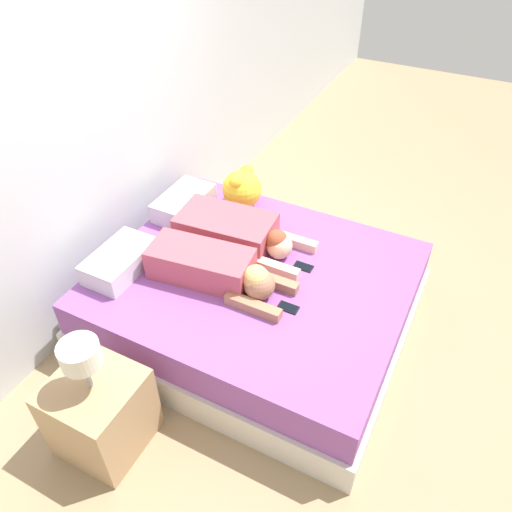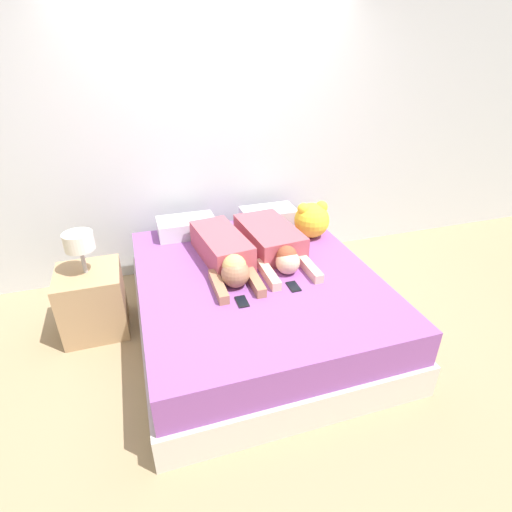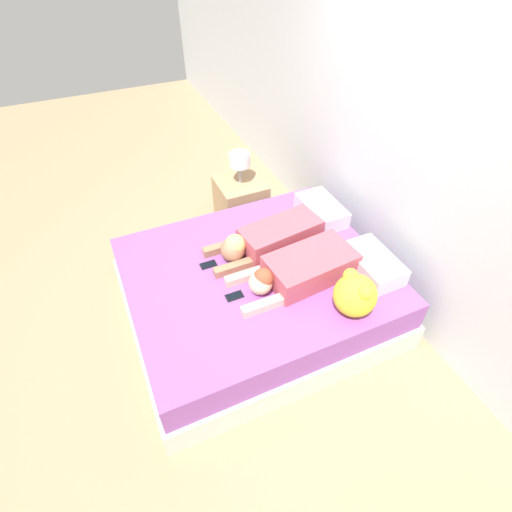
{
  "view_description": "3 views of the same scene",
  "coord_description": "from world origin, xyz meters",
  "px_view_note": "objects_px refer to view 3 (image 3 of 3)",
  "views": [
    {
      "loc": [
        -2.28,
        -1.16,
        2.84
      ],
      "look_at": [
        0.0,
        0.0,
        0.67
      ],
      "focal_mm": 35.0,
      "sensor_mm": 36.0,
      "label": 1
    },
    {
      "loc": [
        -0.8,
        -2.5,
        2.11
      ],
      "look_at": [
        0.0,
        0.0,
        0.67
      ],
      "focal_mm": 28.0,
      "sensor_mm": 36.0,
      "label": 2
    },
    {
      "loc": [
        2.11,
        -0.95,
        2.81
      ],
      "look_at": [
        0.0,
        0.0,
        0.67
      ],
      "focal_mm": 28.0,
      "sensor_mm": 36.0,
      "label": 3
    }
  ],
  "objects_px": {
    "nightstand": "(241,201)",
    "pillow_head_right": "(373,264)",
    "cell_phone_right": "(234,296)",
    "person_right": "(301,269)",
    "plush_toy": "(355,294)",
    "person_left": "(268,239)",
    "cell_phone_left": "(208,265)",
    "pillow_head_left": "(321,210)",
    "bed": "(256,291)"
  },
  "relations": [
    {
      "from": "nightstand",
      "to": "pillow_head_right",
      "type": "bearing_deg",
      "value": 15.93
    },
    {
      "from": "pillow_head_right",
      "to": "cell_phone_right",
      "type": "xyz_separation_m",
      "value": [
        -0.2,
        -1.12,
        -0.07
      ]
    },
    {
      "from": "person_right",
      "to": "nightstand",
      "type": "distance_m",
      "value": 1.52
    },
    {
      "from": "pillow_head_right",
      "to": "plush_toy",
      "type": "bearing_deg",
      "value": -53.65
    },
    {
      "from": "person_left",
      "to": "nightstand",
      "type": "height_order",
      "value": "nightstand"
    },
    {
      "from": "plush_toy",
      "to": "person_right",
      "type": "bearing_deg",
      "value": -156.33
    },
    {
      "from": "person_right",
      "to": "cell_phone_left",
      "type": "distance_m",
      "value": 0.76
    },
    {
      "from": "nightstand",
      "to": "person_right",
      "type": "bearing_deg",
      "value": -3.95
    },
    {
      "from": "person_right",
      "to": "nightstand",
      "type": "relative_size",
      "value": 1.17
    },
    {
      "from": "plush_toy",
      "to": "pillow_head_left",
      "type": "bearing_deg",
      "value": 160.59
    },
    {
      "from": "pillow_head_right",
      "to": "person_right",
      "type": "distance_m",
      "value": 0.59
    },
    {
      "from": "cell_phone_right",
      "to": "nightstand",
      "type": "bearing_deg",
      "value": 155.8
    },
    {
      "from": "person_right",
      "to": "cell_phone_right",
      "type": "xyz_separation_m",
      "value": [
        -0.03,
        -0.55,
        -0.09
      ]
    },
    {
      "from": "cell_phone_left",
      "to": "nightstand",
      "type": "relative_size",
      "value": 0.15
    },
    {
      "from": "pillow_head_right",
      "to": "plush_toy",
      "type": "xyz_separation_m",
      "value": [
        0.28,
        -0.38,
        0.09
      ]
    },
    {
      "from": "bed",
      "to": "person_left",
      "type": "xyz_separation_m",
      "value": [
        -0.19,
        0.2,
        0.37
      ]
    },
    {
      "from": "nightstand",
      "to": "plush_toy",
      "type": "bearing_deg",
      "value": 2.73
    },
    {
      "from": "person_left",
      "to": "plush_toy",
      "type": "xyz_separation_m",
      "value": [
        0.87,
        0.27,
        0.06
      ]
    },
    {
      "from": "plush_toy",
      "to": "cell_phone_left",
      "type": "bearing_deg",
      "value": -137.52
    },
    {
      "from": "bed",
      "to": "pillow_head_left",
      "type": "height_order",
      "value": "pillow_head_left"
    },
    {
      "from": "pillow_head_right",
      "to": "person_left",
      "type": "distance_m",
      "value": 0.88
    },
    {
      "from": "person_left",
      "to": "pillow_head_left",
      "type": "bearing_deg",
      "value": 107.23
    },
    {
      "from": "cell_phone_left",
      "to": "plush_toy",
      "type": "bearing_deg",
      "value": 42.48
    },
    {
      "from": "plush_toy",
      "to": "nightstand",
      "type": "relative_size",
      "value": 0.38
    },
    {
      "from": "pillow_head_left",
      "to": "person_right",
      "type": "xyz_separation_m",
      "value": [
        0.63,
        -0.57,
        0.02
      ]
    },
    {
      "from": "pillow_head_left",
      "to": "cell_phone_right",
      "type": "bearing_deg",
      "value": -61.92
    },
    {
      "from": "bed",
      "to": "person_left",
      "type": "distance_m",
      "value": 0.46
    },
    {
      "from": "pillow_head_right",
      "to": "person_right",
      "type": "relative_size",
      "value": 0.5
    },
    {
      "from": "person_left",
      "to": "cell_phone_left",
      "type": "distance_m",
      "value": 0.55
    },
    {
      "from": "cell_phone_left",
      "to": "cell_phone_right",
      "type": "relative_size",
      "value": 1.0
    },
    {
      "from": "person_left",
      "to": "person_right",
      "type": "relative_size",
      "value": 1.0
    },
    {
      "from": "person_right",
      "to": "cell_phone_right",
      "type": "height_order",
      "value": "person_right"
    },
    {
      "from": "bed",
      "to": "cell_phone_left",
      "type": "relative_size",
      "value": 15.81
    },
    {
      "from": "pillow_head_right",
      "to": "cell_phone_right",
      "type": "distance_m",
      "value": 1.14
    },
    {
      "from": "bed",
      "to": "plush_toy",
      "type": "height_order",
      "value": "plush_toy"
    },
    {
      "from": "bed",
      "to": "person_right",
      "type": "xyz_separation_m",
      "value": [
        0.23,
        0.28,
        0.36
      ]
    },
    {
      "from": "pillow_head_left",
      "to": "nightstand",
      "type": "height_order",
      "value": "nightstand"
    },
    {
      "from": "pillow_head_left",
      "to": "nightstand",
      "type": "distance_m",
      "value": 1.02
    },
    {
      "from": "cell_phone_left",
      "to": "bed",
      "type": "bearing_deg",
      "value": 58.28
    },
    {
      "from": "person_left",
      "to": "person_right",
      "type": "xyz_separation_m",
      "value": [
        0.43,
        0.08,
        -0.01
      ]
    },
    {
      "from": "person_right",
      "to": "nightstand",
      "type": "bearing_deg",
      "value": 176.05
    },
    {
      "from": "nightstand",
      "to": "pillow_head_left",
      "type": "bearing_deg",
      "value": 28.89
    },
    {
      "from": "person_left",
      "to": "cell_phone_left",
      "type": "relative_size",
      "value": 7.63
    },
    {
      "from": "person_right",
      "to": "plush_toy",
      "type": "bearing_deg",
      "value": 23.67
    },
    {
      "from": "pillow_head_right",
      "to": "cell_phone_left",
      "type": "xyz_separation_m",
      "value": [
        -0.6,
        -1.18,
        -0.07
      ]
    },
    {
      "from": "bed",
      "to": "person_right",
      "type": "bearing_deg",
      "value": 49.98
    },
    {
      "from": "cell_phone_right",
      "to": "nightstand",
      "type": "relative_size",
      "value": 0.15
    },
    {
      "from": "person_left",
      "to": "cell_phone_left",
      "type": "xyz_separation_m",
      "value": [
        -0.01,
        -0.54,
        -0.1
      ]
    },
    {
      "from": "person_left",
      "to": "person_right",
      "type": "bearing_deg",
      "value": 10.5
    },
    {
      "from": "nightstand",
      "to": "cell_phone_left",
      "type": "bearing_deg",
      "value": -34.68
    }
  ]
}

